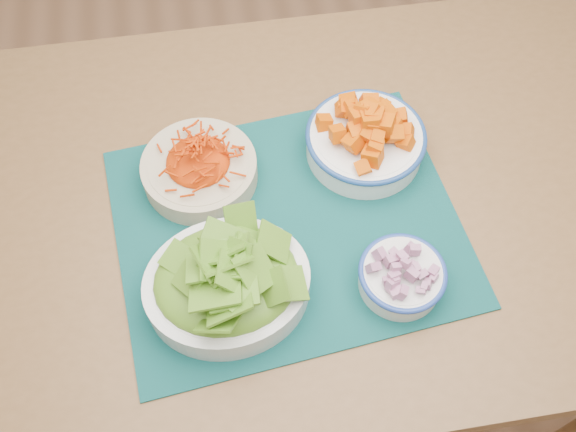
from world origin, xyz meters
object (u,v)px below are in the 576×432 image
object	(u,v)px
table	(311,216)
onion_bowl	(402,275)
carrot_bowl	(199,166)
squash_bowl	(366,135)
lettuce_bowl	(226,280)
placemat	(288,226)

from	to	relation	value
table	onion_bowl	size ratio (longest dim) A/B	7.87
carrot_bowl	squash_bowl	world-z (taller)	squash_bowl
carrot_bowl	onion_bowl	bearing A→B (deg)	-41.46
lettuce_bowl	onion_bowl	world-z (taller)	lettuce_bowl
onion_bowl	carrot_bowl	bearing A→B (deg)	138.54
lettuce_bowl	placemat	bearing A→B (deg)	40.02
carrot_bowl	onion_bowl	xyz separation A→B (m)	(0.29, -0.26, -0.00)
squash_bowl	lettuce_bowl	size ratio (longest dim) A/B	0.80
carrot_bowl	squash_bowl	xyz separation A→B (m)	(0.30, 0.01, 0.01)
carrot_bowl	onion_bowl	size ratio (longest dim) A/B	1.31
table	lettuce_bowl	world-z (taller)	lettuce_bowl
carrot_bowl	squash_bowl	bearing A→B (deg)	1.48
squash_bowl	lettuce_bowl	world-z (taller)	lettuce_bowl
placemat	squash_bowl	world-z (taller)	squash_bowl
table	squash_bowl	xyz separation A→B (m)	(0.11, 0.06, 0.14)
squash_bowl	onion_bowl	size ratio (longest dim) A/B	1.31
squash_bowl	lettuce_bowl	xyz separation A→B (m)	(-0.28, -0.24, 0.00)
placemat	squash_bowl	bearing A→B (deg)	33.30
table	squash_bowl	distance (m)	0.19
carrot_bowl	onion_bowl	distance (m)	0.39
placemat	onion_bowl	distance (m)	0.21
lettuce_bowl	table	bearing A→B (deg)	42.18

